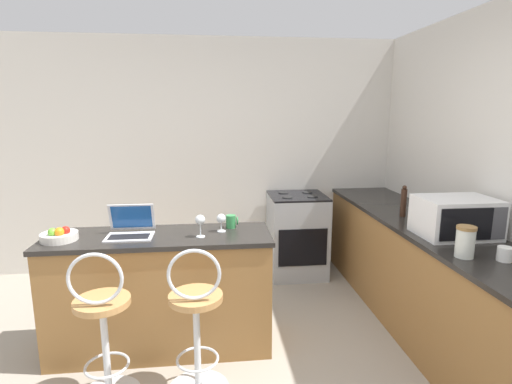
% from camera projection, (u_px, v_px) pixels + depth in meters
% --- Properties ---
extents(wall_back, '(12.00, 0.06, 2.60)m').
position_uv_depth(wall_back, '(219.00, 157.00, 4.53)').
color(wall_back, silver).
rests_on(wall_back, ground_plane).
extents(breakfast_bar, '(1.65, 0.55, 0.91)m').
position_uv_depth(breakfast_bar, '(161.00, 292.00, 3.03)').
color(breakfast_bar, olive).
rests_on(breakfast_bar, ground_plane).
extents(counter_right, '(0.67, 3.10, 0.91)m').
position_uv_depth(counter_right, '(423.00, 275.00, 3.35)').
color(counter_right, olive).
rests_on(counter_right, ground_plane).
extents(bar_stool_near, '(0.40, 0.40, 1.01)m').
position_uv_depth(bar_stool_near, '(103.00, 331.00, 2.45)').
color(bar_stool_near, silver).
rests_on(bar_stool_near, ground_plane).
extents(bar_stool_far, '(0.40, 0.40, 1.01)m').
position_uv_depth(bar_stool_far, '(196.00, 326.00, 2.51)').
color(bar_stool_far, silver).
rests_on(bar_stool_far, ground_plane).
extents(laptop, '(0.33, 0.27, 0.22)m').
position_uv_depth(laptop, '(131.00, 228.00, 2.92)').
color(laptop, silver).
rests_on(laptop, breakfast_bar).
extents(microwave, '(0.53, 0.39, 0.28)m').
position_uv_depth(microwave, '(456.00, 217.00, 2.90)').
color(microwave, white).
rests_on(microwave, counter_right).
extents(stove_range, '(0.61, 0.61, 0.92)m').
position_uv_depth(stove_range, '(297.00, 235.00, 4.45)').
color(stove_range, '#9EA3A8').
rests_on(stove_range, ground_plane).
extents(wine_glass_short, '(0.07, 0.07, 0.16)m').
position_uv_depth(wine_glass_short, '(200.00, 221.00, 2.87)').
color(wine_glass_short, silver).
rests_on(wine_glass_short, breakfast_bar).
extents(mug_green, '(0.09, 0.08, 0.10)m').
position_uv_depth(mug_green, '(231.00, 221.00, 3.12)').
color(mug_green, '#338447').
rests_on(mug_green, breakfast_bar).
extents(storage_jar, '(0.12, 0.12, 0.20)m').
position_uv_depth(storage_jar, '(465.00, 242.00, 2.47)').
color(storage_jar, silver).
rests_on(storage_jar, counter_right).
extents(mug_white, '(0.11, 0.09, 0.09)m').
position_uv_depth(mug_white, '(505.00, 254.00, 2.42)').
color(mug_white, white).
rests_on(mug_white, counter_right).
extents(fruit_bowl, '(0.25, 0.25, 0.11)m').
position_uv_depth(fruit_bowl, '(59.00, 236.00, 2.80)').
color(fruit_bowl, silver).
rests_on(fruit_bowl, breakfast_bar).
extents(pepper_mill, '(0.05, 0.05, 0.27)m').
position_uv_depth(pepper_mill, '(404.00, 202.00, 3.44)').
color(pepper_mill, '#331E14').
rests_on(pepper_mill, counter_right).
extents(wine_glass_tall, '(0.07, 0.07, 0.14)m').
position_uv_depth(wine_glass_tall, '(221.00, 219.00, 3.01)').
color(wine_glass_tall, silver).
rests_on(wine_glass_tall, breakfast_bar).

